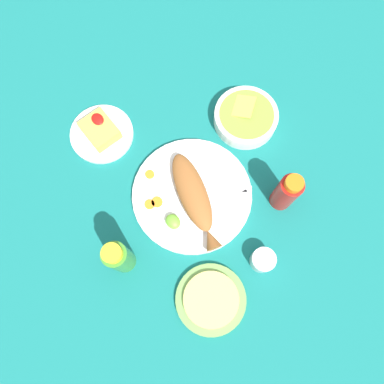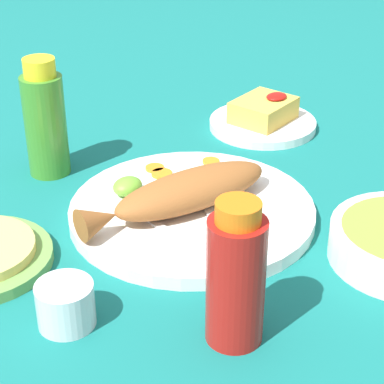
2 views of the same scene
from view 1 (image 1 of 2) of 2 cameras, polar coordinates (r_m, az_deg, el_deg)
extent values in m
plane|color=#146B66|center=(1.01, 0.00, -0.60)|extent=(4.00, 4.00, 0.00)
cylinder|color=white|center=(1.01, 0.00, -0.46)|extent=(0.32, 0.32, 0.02)
ellipsoid|color=#935628|center=(0.97, 0.00, 0.05)|extent=(0.24, 0.14, 0.05)
cone|color=#935628|center=(0.95, 2.90, -7.22)|extent=(0.06, 0.05, 0.04)
cube|color=silver|center=(1.00, 1.85, 0.63)|extent=(0.08, 0.09, 0.00)
cube|color=silver|center=(1.01, 7.11, 0.51)|extent=(0.06, 0.07, 0.00)
cube|color=silver|center=(0.98, 2.09, -3.41)|extent=(0.03, 0.11, 0.00)
cube|color=silver|center=(1.00, 6.75, -0.95)|extent=(0.03, 0.07, 0.00)
cylinder|color=orange|center=(1.02, -6.45, 2.68)|extent=(0.02, 0.02, 0.00)
cylinder|color=orange|center=(0.99, -6.47, -1.89)|extent=(0.03, 0.03, 0.00)
cylinder|color=orange|center=(0.99, -5.35, -1.53)|extent=(0.03, 0.03, 0.00)
ellipsoid|color=#6BB233|center=(0.97, -2.92, -4.51)|extent=(0.04, 0.04, 0.02)
cylinder|color=#B21914|center=(0.97, 14.12, -0.13)|extent=(0.06, 0.06, 0.14)
cylinder|color=orange|center=(0.90, 15.29, 1.26)|extent=(0.04, 0.04, 0.02)
cylinder|color=#3D8428|center=(0.92, -10.99, -9.81)|extent=(0.06, 0.06, 0.15)
cylinder|color=yellow|center=(0.84, -12.08, -9.13)|extent=(0.04, 0.04, 0.03)
cylinder|color=silver|center=(0.97, 10.73, -10.17)|extent=(0.06, 0.06, 0.05)
cylinder|color=white|center=(0.99, 10.59, -10.25)|extent=(0.05, 0.05, 0.02)
cylinder|color=white|center=(1.10, -13.56, 8.59)|extent=(0.18, 0.18, 0.01)
cube|color=gold|center=(1.08, -13.86, 9.15)|extent=(0.10, 0.08, 0.04)
ellipsoid|color=#AD140F|center=(1.07, -14.20, 10.72)|extent=(0.04, 0.03, 0.01)
cylinder|color=white|center=(1.09, 8.17, 11.14)|extent=(0.18, 0.18, 0.04)
cylinder|color=olive|center=(1.07, 8.27, 11.48)|extent=(0.15, 0.15, 0.02)
cube|color=gold|center=(1.07, 7.23, 12.90)|extent=(0.10, 0.10, 0.02)
cylinder|color=#6B9E4C|center=(0.97, 2.88, -16.03)|extent=(0.18, 0.18, 0.01)
cylinder|color=#E0C666|center=(0.96, 2.91, -16.03)|extent=(0.14, 0.14, 0.01)
camera|label=2|loc=(0.92, 56.19, -2.93)|focal=65.00mm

